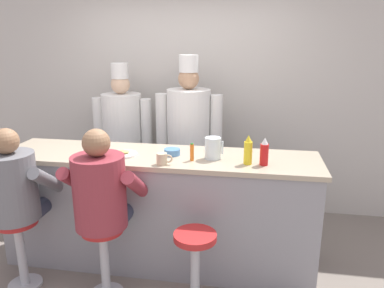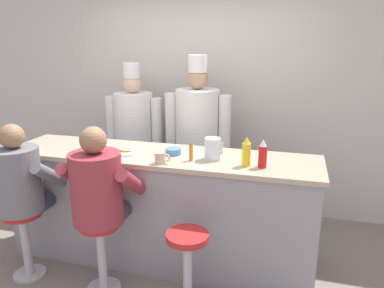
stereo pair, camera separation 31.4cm
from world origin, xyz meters
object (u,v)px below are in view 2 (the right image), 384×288
(cereal_bowl, at_px, (173,151))
(cook_in_whites_far, at_px, (197,134))
(coffee_mug_tan, at_px, (161,158))
(diner_seated_grey, at_px, (21,184))
(diner_seated_maroon, at_px, (99,192))
(ketchup_bottle_red, at_px, (263,154))
(hot_sauce_bottle_orange, at_px, (191,152))
(empty_stool_round, at_px, (187,258))
(mustard_bottle_yellow, at_px, (246,152))
(cook_in_whites_near, at_px, (134,132))
(breakfast_plate, at_px, (126,152))
(water_pitcher_clear, at_px, (213,149))

(cereal_bowl, xyz_separation_m, cook_in_whites_far, (-0.00, 0.84, -0.04))
(coffee_mug_tan, relative_size, cook_in_whites_far, 0.07)
(diner_seated_grey, relative_size, diner_seated_maroon, 0.98)
(ketchup_bottle_red, height_order, coffee_mug_tan, ketchup_bottle_red)
(hot_sauce_bottle_orange, distance_m, cook_in_whites_far, 0.99)
(diner_seated_grey, relative_size, empty_stool_round, 2.20)
(mustard_bottle_yellow, relative_size, diner_seated_maroon, 0.17)
(cook_in_whites_near, bearing_deg, breakfast_plate, -69.74)
(ketchup_bottle_red, relative_size, empty_stool_round, 0.37)
(diner_seated_grey, bearing_deg, cook_in_whites_near, 75.64)
(cook_in_whites_far, bearing_deg, diner_seated_maroon, -107.00)
(breakfast_plate, bearing_deg, cereal_bowl, 10.93)
(mustard_bottle_yellow, bearing_deg, ketchup_bottle_red, -1.15)
(ketchup_bottle_red, distance_m, coffee_mug_tan, 0.81)
(hot_sauce_bottle_orange, bearing_deg, mustard_bottle_yellow, -1.64)
(ketchup_bottle_red, distance_m, water_pitcher_clear, 0.43)
(empty_stool_round, distance_m, cook_in_whites_far, 1.57)
(cereal_bowl, bearing_deg, cook_in_whites_near, 130.63)
(diner_seated_grey, xyz_separation_m, cook_in_whites_near, (0.37, 1.46, 0.12))
(mustard_bottle_yellow, height_order, cook_in_whites_far, cook_in_whites_far)
(breakfast_plate, relative_size, cook_in_whites_far, 0.13)
(cook_in_whites_near, bearing_deg, water_pitcher_clear, -39.93)
(cook_in_whites_near, bearing_deg, ketchup_bottle_red, -33.96)
(cereal_bowl, bearing_deg, diner_seated_grey, -154.33)
(cook_in_whites_far, bearing_deg, empty_stool_round, -78.05)
(cereal_bowl, distance_m, empty_stool_round, 0.92)
(cereal_bowl, bearing_deg, water_pitcher_clear, -7.32)
(water_pitcher_clear, xyz_separation_m, cook_in_whites_near, (-1.14, 0.95, -0.16))
(hot_sauce_bottle_orange, xyz_separation_m, diner_seated_maroon, (-0.62, -0.43, -0.25))
(cereal_bowl, bearing_deg, diner_seated_maroon, -127.70)
(cook_in_whites_near, bearing_deg, cook_in_whites_far, -5.29)
(hot_sauce_bottle_orange, distance_m, empty_stool_round, 0.83)
(water_pitcher_clear, bearing_deg, diner_seated_maroon, -147.28)
(cereal_bowl, relative_size, coffee_mug_tan, 1.05)
(cook_in_whites_near, bearing_deg, diner_seated_grey, -104.36)
(water_pitcher_clear, distance_m, cook_in_whites_near, 1.49)
(hot_sauce_bottle_orange, relative_size, cook_in_whites_near, 0.08)
(cereal_bowl, bearing_deg, ketchup_bottle_red, -10.36)
(mustard_bottle_yellow, xyz_separation_m, breakfast_plate, (-1.07, 0.06, -0.10))
(breakfast_plate, distance_m, cook_in_whites_far, 1.00)
(mustard_bottle_yellow, distance_m, cook_in_whites_far, 1.18)
(ketchup_bottle_red, distance_m, cereal_bowl, 0.80)
(water_pitcher_clear, relative_size, cook_in_whites_near, 0.10)
(cereal_bowl, distance_m, cook_in_whites_far, 0.84)
(diner_seated_grey, relative_size, cook_in_whites_far, 0.73)
(ketchup_bottle_red, height_order, hot_sauce_bottle_orange, ketchup_bottle_red)
(water_pitcher_clear, bearing_deg, empty_stool_round, -96.60)
(ketchup_bottle_red, distance_m, diner_seated_grey, 2.00)
(hot_sauce_bottle_orange, xyz_separation_m, cook_in_whites_far, (-0.20, 0.96, -0.09))
(water_pitcher_clear, bearing_deg, ketchup_bottle_red, -12.92)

